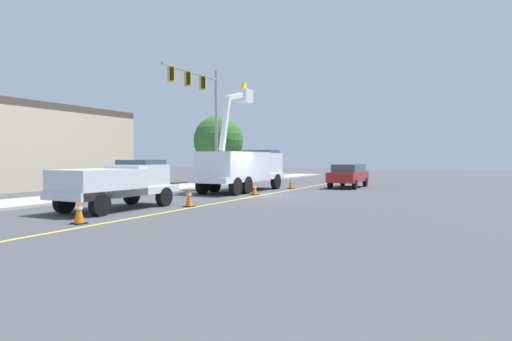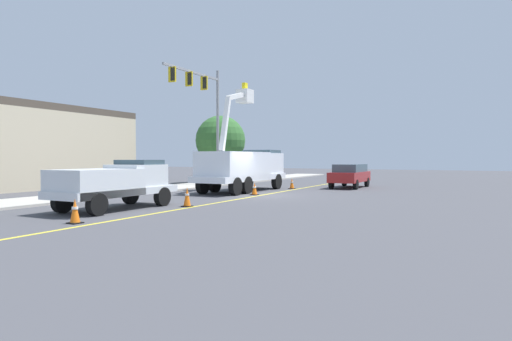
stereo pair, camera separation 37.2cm
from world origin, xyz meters
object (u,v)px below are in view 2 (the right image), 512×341
traffic_cone_mid_front (187,197)px  traffic_cone_trailing (292,184)px  traffic_cone_leading (75,211)px  traffic_signal_mast (203,101)px  passing_minivan (350,174)px  service_pickup_truck (115,183)px  utility_bucket_truck (243,166)px  traffic_cone_mid_rear (255,189)px

traffic_cone_mid_front → traffic_cone_trailing: bearing=3.3°
traffic_cone_leading → traffic_signal_mast: (16.33, 7.07, 5.90)m
passing_minivan → traffic_cone_mid_front: 15.61m
service_pickup_truck → traffic_cone_leading: 3.94m
traffic_cone_mid_front → traffic_cone_trailing: traffic_cone_mid_front is taller
utility_bucket_truck → traffic_cone_leading: size_ratio=10.15×
traffic_cone_mid_front → passing_minivan: bearing=-8.9°
passing_minivan → traffic_cone_mid_front: (-15.41, 2.41, -0.55)m
utility_bucket_truck → passing_minivan: utility_bucket_truck is taller
utility_bucket_truck → traffic_cone_leading: utility_bucket_truck is taller
utility_bucket_truck → traffic_cone_mid_rear: utility_bucket_truck is taller
passing_minivan → utility_bucket_truck: bearing=143.6°
passing_minivan → traffic_cone_trailing: bearing=135.1°
traffic_cone_trailing → traffic_cone_mid_rear: bearing=-177.3°
passing_minivan → traffic_cone_mid_front: size_ratio=5.64×
traffic_signal_mast → utility_bucket_truck: bearing=-112.7°
utility_bucket_truck → service_pickup_truck: bearing=-177.2°
traffic_cone_mid_rear → traffic_cone_trailing: bearing=2.7°
passing_minivan → traffic_cone_leading: passing_minivan is taller
passing_minivan → traffic_cone_mid_front: passing_minivan is taller
passing_minivan → traffic_cone_trailing: (-3.15, 3.13, -0.61)m
passing_minivan → traffic_cone_trailing: 4.48m
service_pickup_truck → traffic_cone_mid_rear: service_pickup_truck is taller
service_pickup_truck → passing_minivan: service_pickup_truck is taller
traffic_cone_leading → service_pickup_truck: bearing=29.5°
traffic_cone_mid_rear → traffic_signal_mast: bearing=59.0°
utility_bucket_truck → traffic_cone_mid_rear: size_ratio=11.53×
traffic_cone_leading → traffic_cone_trailing: traffic_cone_leading is taller
service_pickup_truck → traffic_cone_leading: service_pickup_truck is taller
traffic_cone_trailing → traffic_signal_mast: 8.90m
traffic_cone_mid_front → traffic_cone_leading: bearing=179.3°
passing_minivan → traffic_signal_mast: (-4.73, 9.55, 5.33)m
traffic_cone_trailing → traffic_cone_leading: bearing=-177.9°
passing_minivan → traffic_cone_mid_rear: 9.23m
utility_bucket_truck → passing_minivan: size_ratio=1.70×
utility_bucket_truck → traffic_cone_trailing: 4.15m
service_pickup_truck → traffic_signal_mast: traffic_signal_mast is taller
utility_bucket_truck → traffic_cone_trailing: size_ratio=11.29×
traffic_cone_mid_front → traffic_signal_mast: (10.68, 7.14, 5.88)m
traffic_cone_leading → traffic_cone_mid_front: traffic_cone_mid_front is taller
service_pickup_truck → traffic_cone_leading: bearing=-150.5°
traffic_cone_mid_front → service_pickup_truck: bearing=139.1°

